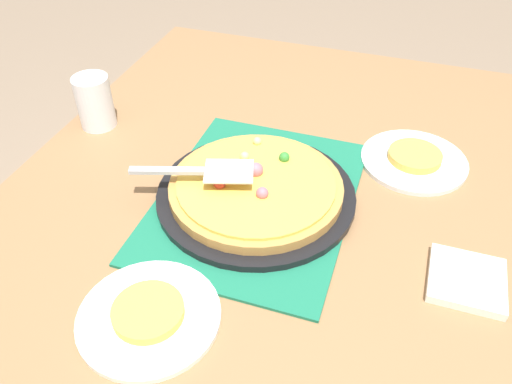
{
  "coord_description": "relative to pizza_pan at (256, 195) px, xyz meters",
  "views": [
    {
      "loc": [
        0.72,
        0.24,
        1.42
      ],
      "look_at": [
        0.0,
        0.0,
        0.77
      ],
      "focal_mm": 36.71,
      "sensor_mm": 36.0,
      "label": 1
    }
  ],
  "objects": [
    {
      "name": "pizza_server",
      "position": [
        0.03,
        -0.09,
        0.06
      ],
      "size": [
        0.11,
        0.23,
        0.01
      ],
      "color": "silver",
      "rests_on": "pizza"
    },
    {
      "name": "plate_near_left",
      "position": [
        0.31,
        -0.07,
        -0.01
      ],
      "size": [
        0.22,
        0.22,
        0.01
      ],
      "primitive_type": "cylinder",
      "color": "white",
      "rests_on": "dining_table"
    },
    {
      "name": "napkin_stack",
      "position": [
        0.09,
        0.39,
        -0.01
      ],
      "size": [
        0.12,
        0.12,
        0.02
      ],
      "primitive_type": "cube",
      "color": "white",
      "rests_on": "dining_table"
    },
    {
      "name": "served_slice_left",
      "position": [
        0.31,
        -0.07,
        0.01
      ],
      "size": [
        0.11,
        0.11,
        0.02
      ],
      "primitive_type": "cylinder",
      "color": "#EAB747",
      "rests_on": "plate_near_left"
    },
    {
      "name": "pizza_pan",
      "position": [
        0.0,
        0.0,
        0.0
      ],
      "size": [
        0.38,
        0.38,
        0.01
      ],
      "primitive_type": "cylinder",
      "color": "black",
      "rests_on": "placemat"
    },
    {
      "name": "served_slice_right",
      "position": [
        -0.22,
        0.28,
        0.01
      ],
      "size": [
        0.11,
        0.11,
        0.02
      ],
      "primitive_type": "cylinder",
      "color": "#EAB747",
      "rests_on": "plate_far_right"
    },
    {
      "name": "plate_far_right",
      "position": [
        -0.22,
        0.28,
        -0.01
      ],
      "size": [
        0.22,
        0.22,
        0.01
      ],
      "primitive_type": "cylinder",
      "color": "white",
      "rests_on": "dining_table"
    },
    {
      "name": "placemat",
      "position": [
        0.0,
        0.0,
        -0.01
      ],
      "size": [
        0.48,
        0.36,
        0.01
      ],
      "primitive_type": "cube",
      "color": "#196B4C",
      "rests_on": "dining_table"
    },
    {
      "name": "cup_far",
      "position": [
        -0.14,
        -0.43,
        0.05
      ],
      "size": [
        0.08,
        0.08,
        0.12
      ],
      "primitive_type": "cylinder",
      "color": "white",
      "rests_on": "dining_table"
    },
    {
      "name": "dining_table",
      "position": [
        0.0,
        0.0,
        -0.12
      ],
      "size": [
        1.4,
        1.0,
        0.75
      ],
      "color": "olive",
      "rests_on": "ground_plane"
    },
    {
      "name": "pizza",
      "position": [
        -0.0,
        -0.0,
        0.02
      ],
      "size": [
        0.33,
        0.33,
        0.05
      ],
      "color": "#B78442",
      "rests_on": "pizza_pan"
    }
  ]
}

